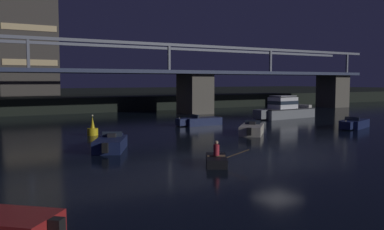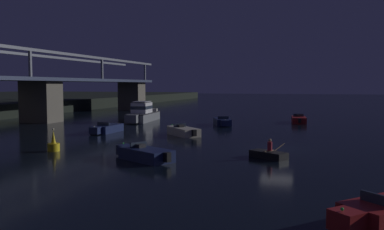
{
  "view_description": "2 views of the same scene",
  "coord_description": "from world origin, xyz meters",
  "px_view_note": "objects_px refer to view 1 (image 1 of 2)",
  "views": [
    {
      "loc": [
        -17.59,
        -18.89,
        4.62
      ],
      "look_at": [
        0.84,
        11.25,
        1.77
      ],
      "focal_mm": 39.97,
      "sensor_mm": 36.0,
      "label": 1
    },
    {
      "loc": [
        -32.48,
        -2.7,
        5.03
      ],
      "look_at": [
        7.08,
        9.09,
        1.98
      ],
      "focal_mm": 38.23,
      "sensor_mm": 36.0,
      "label": 2
    }
  ],
  "objects_px": {
    "cabin_cruiser_near_left": "(284,110)",
    "speedboat_near_right": "(200,121)",
    "dinghy_with_paddler": "(216,160)",
    "speedboat_far_left": "(111,144)",
    "river_bridge": "(97,84)",
    "speedboat_mid_center": "(354,124)",
    "channel_buoy": "(93,130)",
    "tower_central": "(23,13)",
    "speedboat_mid_left": "(252,129)"
  },
  "relations": [
    {
      "from": "cabin_cruiser_near_left",
      "to": "speedboat_near_right",
      "type": "distance_m",
      "value": 13.54
    },
    {
      "from": "dinghy_with_paddler",
      "to": "speedboat_far_left",
      "type": "bearing_deg",
      "value": 111.3
    },
    {
      "from": "river_bridge",
      "to": "speedboat_far_left",
      "type": "height_order",
      "value": "river_bridge"
    },
    {
      "from": "speedboat_mid_center",
      "to": "channel_buoy",
      "type": "bearing_deg",
      "value": 161.33
    },
    {
      "from": "tower_central",
      "to": "dinghy_with_paddler",
      "type": "relative_size",
      "value": 9.4
    },
    {
      "from": "speedboat_near_right",
      "to": "dinghy_with_paddler",
      "type": "height_order",
      "value": "dinghy_with_paddler"
    },
    {
      "from": "speedboat_near_right",
      "to": "dinghy_with_paddler",
      "type": "bearing_deg",
      "value": -120.07
    },
    {
      "from": "speedboat_near_right",
      "to": "speedboat_mid_left",
      "type": "xyz_separation_m",
      "value": [
        -0.1,
        -8.51,
        0.0
      ]
    },
    {
      "from": "speedboat_near_right",
      "to": "channel_buoy",
      "type": "bearing_deg",
      "value": -170.22
    },
    {
      "from": "speedboat_mid_left",
      "to": "speedboat_far_left",
      "type": "bearing_deg",
      "value": -173.05
    },
    {
      "from": "cabin_cruiser_near_left",
      "to": "dinghy_with_paddler",
      "type": "height_order",
      "value": "cabin_cruiser_near_left"
    },
    {
      "from": "channel_buoy",
      "to": "dinghy_with_paddler",
      "type": "height_order",
      "value": "channel_buoy"
    },
    {
      "from": "speedboat_far_left",
      "to": "dinghy_with_paddler",
      "type": "xyz_separation_m",
      "value": [
        3.09,
        -7.92,
        -0.14
      ]
    },
    {
      "from": "river_bridge",
      "to": "dinghy_with_paddler",
      "type": "relative_size",
      "value": 32.87
    },
    {
      "from": "tower_central",
      "to": "speedboat_mid_center",
      "type": "xyz_separation_m",
      "value": [
        22.3,
        -44.87,
        -14.73
      ]
    },
    {
      "from": "speedboat_near_right",
      "to": "speedboat_mid_center",
      "type": "relative_size",
      "value": 1.02
    },
    {
      "from": "speedboat_near_right",
      "to": "channel_buoy",
      "type": "xyz_separation_m",
      "value": [
        -12.14,
        -2.09,
        0.06
      ]
    },
    {
      "from": "cabin_cruiser_near_left",
      "to": "speedboat_mid_center",
      "type": "distance_m",
      "value": 11.94
    },
    {
      "from": "channel_buoy",
      "to": "dinghy_with_paddler",
      "type": "xyz_separation_m",
      "value": [
        1.67,
        -15.98,
        -0.2
      ]
    },
    {
      "from": "speedboat_mid_center",
      "to": "speedboat_far_left",
      "type": "xyz_separation_m",
      "value": [
        -24.95,
        -0.11,
        0.0
      ]
    },
    {
      "from": "channel_buoy",
      "to": "speedboat_mid_center",
      "type": "bearing_deg",
      "value": -18.67
    },
    {
      "from": "channel_buoy",
      "to": "speedboat_far_left",
      "type": "bearing_deg",
      "value": -99.96
    },
    {
      "from": "speedboat_mid_left",
      "to": "dinghy_with_paddler",
      "type": "height_order",
      "value": "dinghy_with_paddler"
    },
    {
      "from": "speedboat_mid_left",
      "to": "speedboat_mid_center",
      "type": "bearing_deg",
      "value": -7.58
    },
    {
      "from": "speedboat_near_right",
      "to": "cabin_cruiser_near_left",
      "type": "bearing_deg",
      "value": 7.26
    },
    {
      "from": "river_bridge",
      "to": "channel_buoy",
      "type": "relative_size",
      "value": 52.05
    },
    {
      "from": "speedboat_mid_left",
      "to": "channel_buoy",
      "type": "relative_size",
      "value": 2.5
    },
    {
      "from": "tower_central",
      "to": "dinghy_with_paddler",
      "type": "distance_m",
      "value": 54.95
    },
    {
      "from": "river_bridge",
      "to": "speedboat_mid_left",
      "type": "bearing_deg",
      "value": -75.16
    },
    {
      "from": "speedboat_mid_left",
      "to": "speedboat_mid_center",
      "type": "relative_size",
      "value": 0.86
    },
    {
      "from": "river_bridge",
      "to": "dinghy_with_paddler",
      "type": "xyz_separation_m",
      "value": [
        -4.36,
        -32.22,
        -3.99
      ]
    },
    {
      "from": "cabin_cruiser_near_left",
      "to": "dinghy_with_paddler",
      "type": "distance_m",
      "value": 31.02
    },
    {
      "from": "tower_central",
      "to": "channel_buoy",
      "type": "relative_size",
      "value": 14.89
    },
    {
      "from": "river_bridge",
      "to": "speedboat_far_left",
      "type": "distance_m",
      "value": 25.71
    },
    {
      "from": "speedboat_near_right",
      "to": "speedboat_far_left",
      "type": "relative_size",
      "value": 1.07
    },
    {
      "from": "speedboat_mid_center",
      "to": "speedboat_far_left",
      "type": "height_order",
      "value": "same"
    },
    {
      "from": "tower_central",
      "to": "speedboat_near_right",
      "type": "distance_m",
      "value": 39.36
    },
    {
      "from": "speedboat_mid_left",
      "to": "tower_central",
      "type": "bearing_deg",
      "value": 104.0
    },
    {
      "from": "tower_central",
      "to": "speedboat_mid_left",
      "type": "relative_size",
      "value": 5.96
    },
    {
      "from": "speedboat_mid_center",
      "to": "channel_buoy",
      "type": "relative_size",
      "value": 2.89
    },
    {
      "from": "cabin_cruiser_near_left",
      "to": "speedboat_near_right",
      "type": "relative_size",
      "value": 1.79
    },
    {
      "from": "speedboat_mid_left",
      "to": "speedboat_mid_center",
      "type": "height_order",
      "value": "same"
    },
    {
      "from": "tower_central",
      "to": "speedboat_mid_left",
      "type": "height_order",
      "value": "tower_central"
    },
    {
      "from": "river_bridge",
      "to": "speedboat_near_right",
      "type": "height_order",
      "value": "river_bridge"
    },
    {
      "from": "dinghy_with_paddler",
      "to": "river_bridge",
      "type": "bearing_deg",
      "value": 82.29
    },
    {
      "from": "cabin_cruiser_near_left",
      "to": "speedboat_near_right",
      "type": "xyz_separation_m",
      "value": [
        -13.41,
        -1.71,
        -0.64
      ]
    },
    {
      "from": "speedboat_far_left",
      "to": "speedboat_mid_left",
      "type": "bearing_deg",
      "value": 6.95
    },
    {
      "from": "speedboat_mid_left",
      "to": "dinghy_with_paddler",
      "type": "distance_m",
      "value": 14.1
    },
    {
      "from": "speedboat_mid_left",
      "to": "cabin_cruiser_near_left",
      "type": "bearing_deg",
      "value": 37.11
    },
    {
      "from": "speedboat_near_right",
      "to": "channel_buoy",
      "type": "relative_size",
      "value": 2.96
    }
  ]
}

